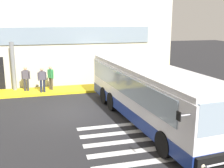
{
  "coord_description": "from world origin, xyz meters",
  "views": [
    {
      "loc": [
        -1.64,
        -14.21,
        4.94
      ],
      "look_at": [
        2.06,
        -0.15,
        1.5
      ],
      "focal_mm": 44.04,
      "sensor_mm": 36.0,
      "label": 1
    }
  ],
  "objects_px": {
    "bus_main_foreground": "(150,95)",
    "passenger_near_column": "(26,78)",
    "passenger_by_doorway": "(42,79)",
    "entry_support_column": "(13,66)",
    "passenger_at_curb_edge": "(51,77)"
  },
  "relations": [
    {
      "from": "entry_support_column",
      "to": "passenger_at_curb_edge",
      "type": "bearing_deg",
      "value": -13.84
    },
    {
      "from": "entry_support_column",
      "to": "passenger_at_curb_edge",
      "type": "relative_size",
      "value": 1.98
    },
    {
      "from": "entry_support_column",
      "to": "passenger_at_curb_edge",
      "type": "height_order",
      "value": "entry_support_column"
    },
    {
      "from": "entry_support_column",
      "to": "passenger_by_doorway",
      "type": "bearing_deg",
      "value": -31.79
    },
    {
      "from": "passenger_near_column",
      "to": "passenger_by_doorway",
      "type": "bearing_deg",
      "value": -32.4
    },
    {
      "from": "passenger_near_column",
      "to": "passenger_by_doorway",
      "type": "xyz_separation_m",
      "value": [
        1.07,
        -0.68,
        0.0
      ]
    },
    {
      "from": "passenger_by_doorway",
      "to": "passenger_at_curb_edge",
      "type": "xyz_separation_m",
      "value": [
        0.58,
        0.55,
        0.0
      ]
    },
    {
      "from": "entry_support_column",
      "to": "passenger_by_doorway",
      "type": "xyz_separation_m",
      "value": [
        1.87,
        -1.16,
        -0.73
      ]
    },
    {
      "from": "passenger_at_curb_edge",
      "to": "passenger_near_column",
      "type": "bearing_deg",
      "value": 175.76
    },
    {
      "from": "passenger_near_column",
      "to": "passenger_by_doorway",
      "type": "height_order",
      "value": "same"
    },
    {
      "from": "entry_support_column",
      "to": "bus_main_foreground",
      "type": "xyz_separation_m",
      "value": [
        6.9,
        -7.57,
        -0.47
      ]
    },
    {
      "from": "passenger_near_column",
      "to": "passenger_by_doorway",
      "type": "distance_m",
      "value": 1.26
    },
    {
      "from": "bus_main_foreground",
      "to": "passenger_near_column",
      "type": "height_order",
      "value": "bus_main_foreground"
    },
    {
      "from": "entry_support_column",
      "to": "passenger_by_doorway",
      "type": "height_order",
      "value": "entry_support_column"
    },
    {
      "from": "entry_support_column",
      "to": "bus_main_foreground",
      "type": "bearing_deg",
      "value": -47.67
    }
  ]
}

